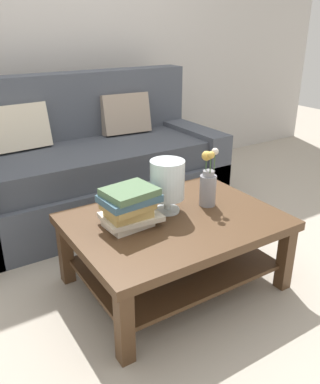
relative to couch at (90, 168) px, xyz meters
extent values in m
plane|color=#ADA393|center=(0.03, -0.91, -0.36)|extent=(10.00, 10.00, 0.00)
cube|color=#BCB7B2|center=(0.03, 0.74, 0.99)|extent=(6.40, 0.12, 2.70)
cube|color=#474C56|center=(0.00, -0.07, -0.18)|extent=(2.01, 0.90, 0.36)
cube|color=#40444E|center=(0.00, -0.10, 0.10)|extent=(1.77, 0.74, 0.20)
cube|color=#474C56|center=(0.00, 0.28, 0.35)|extent=(2.01, 0.20, 0.70)
cube|color=#474C56|center=(0.90, -0.07, -0.06)|extent=(0.20, 0.90, 0.60)
cube|color=beige|center=(-0.45, 0.14, 0.36)|extent=(0.41, 0.21, 0.34)
cube|color=gray|center=(0.40, 0.14, 0.36)|extent=(0.41, 0.22, 0.34)
cube|color=#4C331E|center=(0.00, -1.17, 0.04)|extent=(1.13, 0.84, 0.05)
cube|color=#4C331E|center=(-0.51, -1.53, -0.17)|extent=(0.07, 0.07, 0.38)
cube|color=#4C331E|center=(0.51, -1.53, -0.17)|extent=(0.07, 0.07, 0.38)
cube|color=#4C331E|center=(-0.51, -0.81, -0.17)|extent=(0.07, 0.07, 0.38)
cube|color=#4C331E|center=(0.51, -0.81, -0.17)|extent=(0.07, 0.07, 0.38)
cube|color=#4C331E|center=(0.00, -1.17, -0.22)|extent=(1.01, 0.72, 0.02)
cube|color=#3D6075|center=(-0.09, -1.21, -0.19)|extent=(0.28, 0.20, 0.04)
cube|color=beige|center=(-0.26, -1.12, 0.08)|extent=(0.24, 0.19, 0.04)
cube|color=beige|center=(-0.24, -1.12, 0.11)|extent=(0.31, 0.24, 0.03)
cube|color=tan|center=(-0.26, -1.13, 0.15)|extent=(0.22, 0.16, 0.04)
cube|color=tan|center=(-0.26, -1.13, 0.19)|extent=(0.26, 0.22, 0.03)
cube|color=#3D6075|center=(-0.25, -1.12, 0.22)|extent=(0.30, 0.23, 0.04)
cube|color=#51704C|center=(-0.24, -1.12, 0.26)|extent=(0.28, 0.24, 0.04)
cylinder|color=silver|center=(0.01, -1.08, 0.07)|extent=(0.14, 0.14, 0.02)
cylinder|color=silver|center=(0.01, -1.08, 0.11)|extent=(0.04, 0.04, 0.07)
cylinder|color=silver|center=(0.01, -1.08, 0.26)|extent=(0.19, 0.19, 0.22)
sphere|color=#2D333D|center=(-0.02, -1.08, 0.21)|extent=(0.05, 0.05, 0.05)
sphere|color=beige|center=(0.04, -1.06, 0.21)|extent=(0.05, 0.05, 0.05)
cylinder|color=gray|center=(0.26, -1.13, 0.16)|extent=(0.10, 0.10, 0.18)
cylinder|color=gray|center=(0.26, -1.13, 0.26)|extent=(0.07, 0.07, 0.03)
cylinder|color=#426638|center=(0.30, -1.13, 0.33)|extent=(0.01, 0.01, 0.10)
sphere|color=silver|center=(0.30, -1.13, 0.39)|extent=(0.04, 0.04, 0.04)
cylinder|color=#426638|center=(0.25, -1.11, 0.31)|extent=(0.01, 0.01, 0.07)
sphere|color=gold|center=(0.25, -1.11, 0.36)|extent=(0.06, 0.06, 0.06)
cylinder|color=#426638|center=(0.24, -1.16, 0.32)|extent=(0.01, 0.01, 0.09)
sphere|color=gold|center=(0.24, -1.16, 0.38)|extent=(0.04, 0.04, 0.04)
camera|label=1|loc=(-1.12, -2.78, 1.05)|focal=37.37mm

